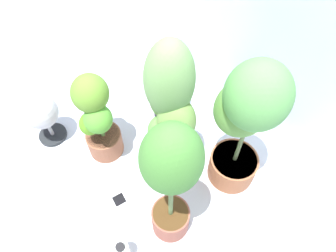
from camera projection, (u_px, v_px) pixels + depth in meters
ground_plane at (151, 177)px, 1.91m from camera, size 8.00×8.00×0.00m
potted_plant_front_left at (96, 116)px, 1.74m from camera, size 0.37×0.28×0.66m
potted_plant_center at (169, 109)px, 1.47m from camera, size 0.37×0.32×0.99m
potted_plant_back_left at (167, 78)px, 1.89m from camera, size 0.34×0.26×0.65m
potted_plant_back_right at (246, 119)px, 1.50m from camera, size 0.39×0.36×0.91m
potted_plant_front_right at (169, 177)px, 1.29m from camera, size 0.36×0.32×0.93m
hygrometer_box at (119, 200)px, 1.81m from camera, size 0.09×0.09×0.03m
floor_fan at (42, 114)px, 1.89m from camera, size 0.23×0.23×0.37m
nutrient_bottle at (122, 252)px, 1.57m from camera, size 0.08×0.08×0.20m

